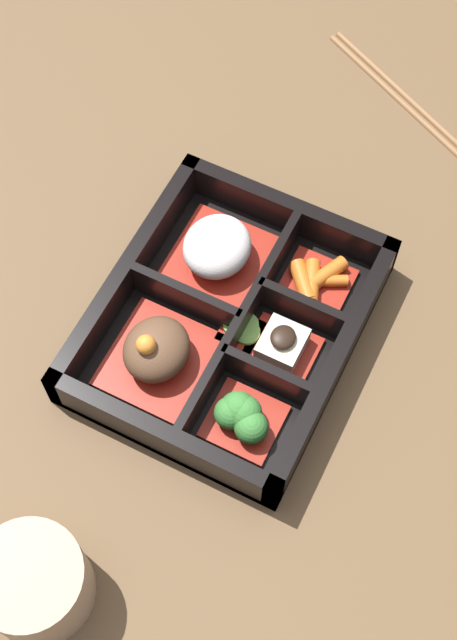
{
  "coord_description": "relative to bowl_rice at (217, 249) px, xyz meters",
  "views": [
    {
      "loc": [
        -0.32,
        -0.16,
        0.74
      ],
      "look_at": [
        0.0,
        0.0,
        0.03
      ],
      "focal_mm": 50.0,
      "sensor_mm": 36.0,
      "label": 1
    }
  ],
  "objects": [
    {
      "name": "bowl_rice",
      "position": [
        0.0,
        0.0,
        0.0
      ],
      "size": [
        0.1,
        0.09,
        0.05
      ],
      "color": "maroon",
      "rests_on": "bento_base"
    },
    {
      "name": "ground_plane",
      "position": [
        -0.06,
        -0.04,
        -0.03
      ],
      "size": [
        3.0,
        3.0,
        0.0
      ],
      "primitive_type": "plane",
      "color": "brown"
    },
    {
      "name": "bowl_tofu",
      "position": [
        -0.06,
        -0.09,
        -0.01
      ],
      "size": [
        0.05,
        0.06,
        0.03
      ],
      "color": "maroon",
      "rests_on": "bento_base"
    },
    {
      "name": "bento_base",
      "position": [
        -0.06,
        -0.04,
        -0.03
      ],
      "size": [
        0.26,
        0.22,
        0.01
      ],
      "color": "black",
      "rests_on": "ground_plane"
    },
    {
      "name": "tea_cup",
      "position": [
        -0.33,
        -0.01,
        0.01
      ],
      "size": [
        0.09,
        0.09,
        0.07
      ],
      "color": "gray",
      "rests_on": "ground_plane"
    },
    {
      "name": "bowl_carrots",
      "position": [
        0.02,
        -0.09,
        -0.01
      ],
      "size": [
        0.06,
        0.06,
        0.02
      ],
      "color": "maroon",
      "rests_on": "bento_base"
    },
    {
      "name": "bowl_greens",
      "position": [
        -0.14,
        -0.09,
        -0.0
      ],
      "size": [
        0.06,
        0.06,
        0.04
      ],
      "color": "maroon",
      "rests_on": "bento_base"
    },
    {
      "name": "chopsticks",
      "position": [
        0.27,
        -0.09,
        -0.03
      ],
      "size": [
        0.12,
        0.22,
        0.01
      ],
      "color": "brown",
      "rests_on": "ground_plane"
    },
    {
      "name": "bowl_stew",
      "position": [
        -0.12,
        0.0,
        -0.0
      ],
      "size": [
        0.1,
        0.09,
        0.06
      ],
      "color": "maroon",
      "rests_on": "bento_base"
    },
    {
      "name": "bowl_pickles",
      "position": [
        -0.06,
        -0.05,
        -0.02
      ],
      "size": [
        0.04,
        0.04,
        0.01
      ],
      "color": "maroon",
      "rests_on": "bento_base"
    },
    {
      "name": "bento_rim",
      "position": [
        -0.06,
        -0.04,
        -0.01
      ],
      "size": [
        0.26,
        0.22,
        0.05
      ],
      "color": "black",
      "rests_on": "ground_plane"
    }
  ]
}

